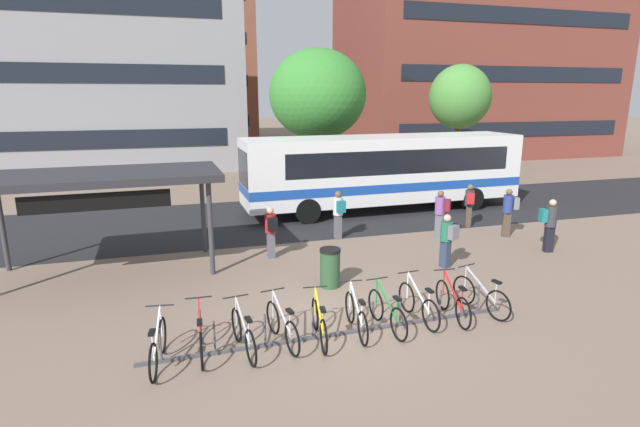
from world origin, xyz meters
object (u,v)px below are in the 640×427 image
commuter_red_pack_0 (469,203)px  commuter_black_pack_6 (271,229)px  commuter_teal_pack_5 (550,222)px  street_tree_1 (460,97)px  parked_bicycle_white_0 (158,347)px  commuter_grey_pack_2 (509,209)px  city_bus (382,170)px  commuter_maroon_pack_4 (441,211)px  commuter_teal_pack_1 (338,212)px  trash_bin (330,268)px  street_tree_0 (318,95)px  parked_bicycle_red_8 (453,302)px  parked_bicycle_red_1 (201,337)px  parked_bicycle_yellow_4 (319,324)px  parked_bicycle_silver_9 (481,296)px  parked_bicycle_white_7 (418,305)px  commuter_grey_pack_3 (447,237)px  parked_bicycle_silver_2 (243,334)px  parked_bicycle_silver_3 (282,326)px  parked_bicycle_white_5 (356,316)px  parked_bicycle_green_6 (387,313)px  transit_shelter (100,180)px

commuter_red_pack_0 → commuter_black_pack_6: (-7.87, -1.49, -0.02)m
commuter_teal_pack_5 → street_tree_1: 15.90m
parked_bicycle_white_0 → commuter_grey_pack_2: (11.62, 5.43, 0.61)m
city_bus → commuter_maroon_pack_4: city_bus is taller
city_bus → street_tree_1: size_ratio=1.80×
commuter_maroon_pack_4 → street_tree_1: 14.91m
commuter_teal_pack_1 → commuter_teal_pack_5: 6.78m
commuter_teal_pack_5 → trash_bin: size_ratio=1.66×
parked_bicycle_white_0 → street_tree_0: 18.69m
parked_bicycle_red_8 → commuter_grey_pack_2: size_ratio=1.00×
parked_bicycle_red_1 → commuter_black_pack_6: commuter_black_pack_6 is taller
parked_bicycle_yellow_4 → commuter_grey_pack_2: commuter_grey_pack_2 is taller
parked_bicycle_silver_9 → trash_bin: 3.77m
parked_bicycle_white_7 → commuter_grey_pack_3: commuter_grey_pack_3 is taller
parked_bicycle_silver_2 → parked_bicycle_silver_3: bearing=-88.9°
parked_bicycle_white_5 → parked_bicycle_red_8: 2.31m
parked_bicycle_green_6 → commuter_black_pack_6: bearing=10.9°
parked_bicycle_silver_9 → parked_bicycle_silver_3: bearing=78.8°
transit_shelter → commuter_teal_pack_5: size_ratio=3.74×
parked_bicycle_white_5 → parked_bicycle_green_6: bearing=-87.9°
transit_shelter → commuter_grey_pack_3: bearing=-16.1°
street_tree_1 → commuter_teal_pack_1: bearing=-135.8°
parked_bicycle_green_6 → commuter_teal_pack_5: bearing=-68.3°
parked_bicycle_red_1 → commuter_teal_pack_1: commuter_teal_pack_1 is taller
parked_bicycle_white_0 → parked_bicycle_silver_9: (7.05, 0.32, 0.00)m
parked_bicycle_yellow_4 → street_tree_1: 23.29m
parked_bicycle_yellow_4 → commuter_grey_pack_2: 10.09m
parked_bicycle_white_7 → commuter_teal_pack_1: 6.59m
commuter_grey_pack_3 → commuter_teal_pack_5: commuter_teal_pack_5 is taller
city_bus → parked_bicycle_silver_3: bearing=56.0°
commuter_maroon_pack_4 → parked_bicycle_yellow_4: bearing=83.9°
parked_bicycle_silver_2 → street_tree_0: street_tree_0 is taller
parked_bicycle_silver_2 → parked_bicycle_white_7: bearing=-93.7°
commuter_teal_pack_5 → street_tree_1: street_tree_1 is taller
city_bus → commuter_teal_pack_1: city_bus is taller
parked_bicycle_silver_2 → transit_shelter: (-3.03, 5.48, 2.28)m
parked_bicycle_silver_2 → commuter_maroon_pack_4: bearing=-60.0°
parked_bicycle_silver_2 → trash_bin: 3.81m
city_bus → parked_bicycle_red_1: 13.18m
parked_bicycle_red_8 → commuter_red_pack_0: size_ratio=1.06×
parked_bicycle_white_0 → parked_bicycle_silver_3: bearing=-78.7°
parked_bicycle_white_0 → parked_bicycle_green_6: bearing=-80.7°
parked_bicycle_silver_2 → parked_bicycle_silver_3: 0.80m
city_bus → parked_bicycle_white_5: size_ratio=7.02×
parked_bicycle_silver_9 → street_tree_0: size_ratio=0.23×
parked_bicycle_silver_2 → parked_bicycle_silver_9: bearing=-94.7°
parked_bicycle_white_7 → parked_bicycle_silver_9: (1.59, 0.01, 0.00)m
parked_bicycle_silver_2 → parked_bicycle_white_7: (3.89, 0.28, 0.00)m
parked_bicycle_green_6 → street_tree_0: (3.19, 16.23, 4.53)m
street_tree_0 → street_tree_1: size_ratio=1.08×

